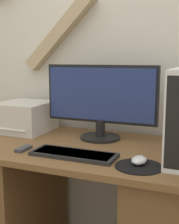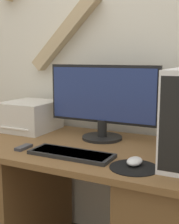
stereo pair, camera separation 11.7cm
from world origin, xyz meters
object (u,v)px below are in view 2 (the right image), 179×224
monitor (103,99)px  keyboard (71,154)px  remote_control (24,147)px  printer (30,116)px  mouse (135,161)px

monitor → keyboard: (-0.00, -0.36, -0.23)m
keyboard → remote_control: (-0.28, -0.01, -0.00)m
printer → remote_control: 0.45m
monitor → mouse: 0.53m
mouse → printer: bearing=156.7°
keyboard → printer: bearing=145.0°
keyboard → remote_control: 0.28m
monitor → printer: size_ratio=1.97×
keyboard → mouse: (0.32, 0.00, 0.01)m
mouse → remote_control: (-0.60, -0.01, -0.01)m
mouse → remote_control: 0.60m
monitor → printer: monitor is taller
keyboard → monitor: bearing=89.4°
printer → remote_control: size_ratio=3.23×
mouse → remote_control: size_ratio=0.93×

